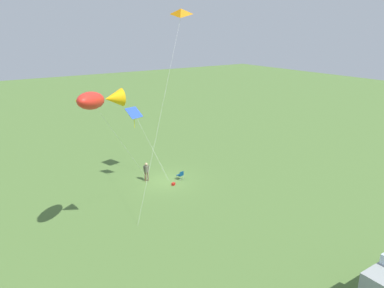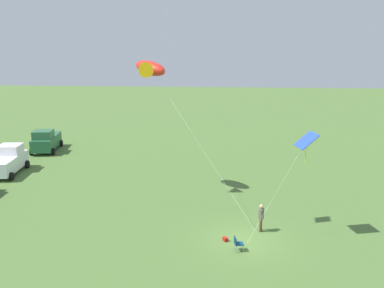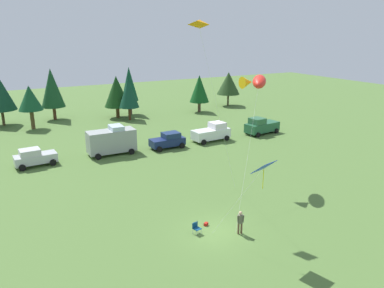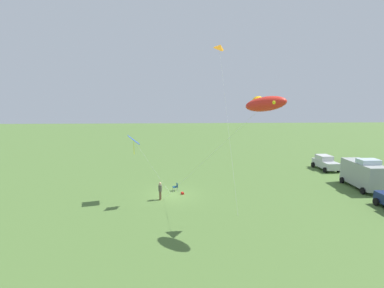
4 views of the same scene
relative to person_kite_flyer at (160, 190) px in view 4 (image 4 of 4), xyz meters
The scene contains 9 objects.
ground_plane 2.00m from the person_kite_flyer, 144.91° to the left, with size 160.00×160.00×0.00m, color #4D6F33.
person_kite_flyer is the anchor object (origin of this frame).
folding_chair 3.12m from the person_kite_flyer, 150.96° to the left, with size 0.58×0.58×0.82m.
backpack_on_grass 2.78m from the person_kite_flyer, 124.88° to the left, with size 0.32×0.22×0.22m, color #AE1D14.
car_silver_compact 24.38m from the person_kite_flyer, 117.01° to the left, with size 4.31×2.45×1.89m.
van_motorhome_grey 21.90m from the person_kite_flyer, 97.06° to the left, with size 5.41×2.62×3.34m.
kite_large_fish 13.34m from the person_kite_flyer, 48.72° to the left, with size 8.82×9.12×10.08m.
kite_delta_orange 14.37m from the person_kite_flyer, 91.96° to the left, with size 5.15×1.80×14.63m.
kite_diamond_blue 5.29m from the person_kite_flyer, 94.83° to the right, with size 2.34×3.98×6.25m.
Camera 4 is at (29.16, 0.81, 9.93)m, focal length 28.00 mm.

